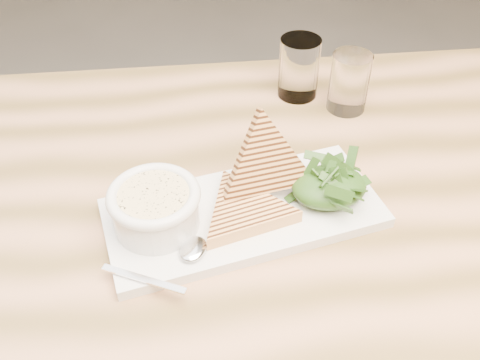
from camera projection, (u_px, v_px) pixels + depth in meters
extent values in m
cube|color=#B57D54|center=(334.00, 219.00, 0.74)|extent=(1.33, 0.97, 0.04)
cylinder|color=#B57D54|center=(8.00, 267.00, 1.16)|extent=(0.06, 0.06, 0.71)
cylinder|color=#B57D54|center=(475.00, 184.00, 1.35)|extent=(0.06, 0.06, 0.71)
cube|color=silver|center=(244.00, 213.00, 0.71)|extent=(0.38, 0.20, 0.02)
cylinder|color=silver|center=(156.00, 212.00, 0.67)|extent=(0.11, 0.11, 0.04)
cylinder|color=#D6BF80|center=(154.00, 197.00, 0.65)|extent=(0.09, 0.09, 0.01)
torus|color=silver|center=(153.00, 195.00, 0.65)|extent=(0.12, 0.12, 0.01)
ellipsoid|color=black|center=(329.00, 187.00, 0.71)|extent=(0.10, 0.08, 0.04)
ellipsoid|color=silver|center=(193.00, 249.00, 0.65)|extent=(0.05, 0.05, 0.01)
cube|color=silver|center=(144.00, 279.00, 0.62)|extent=(0.09, 0.07, 0.00)
cylinder|color=white|center=(299.00, 68.00, 0.91)|extent=(0.07, 0.07, 0.10)
cylinder|color=white|center=(349.00, 82.00, 0.88)|extent=(0.06, 0.06, 0.10)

